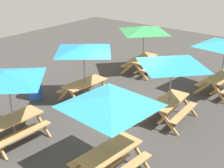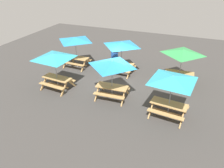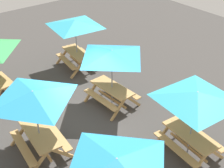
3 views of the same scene
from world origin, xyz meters
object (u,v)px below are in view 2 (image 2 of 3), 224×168
(picnic_table_4, at_px, (122,46))
(picnic_table_5, at_px, (172,82))
(picnic_table_1, at_px, (112,66))
(trash_bin_blue, at_px, (115,56))
(picnic_table_3, at_px, (183,54))
(picnic_table_0, at_px, (75,41))
(picnic_table_2, at_px, (54,59))

(picnic_table_4, bearing_deg, picnic_table_5, -39.74)
(picnic_table_1, relative_size, trash_bin_blue, 2.38)
(picnic_table_5, bearing_deg, picnic_table_4, 141.55)
(trash_bin_blue, bearing_deg, picnic_table_3, -18.48)
(picnic_table_0, xyz_separation_m, picnic_table_1, (4.10, -3.11, 0.00))
(picnic_table_1, distance_m, trash_bin_blue, 5.52)
(picnic_table_2, height_order, picnic_table_3, same)
(picnic_table_0, bearing_deg, picnic_table_4, 5.83)
(picnic_table_0, distance_m, trash_bin_blue, 3.33)
(picnic_table_0, height_order, picnic_table_2, same)
(picnic_table_4, relative_size, picnic_table_5, 0.83)
(picnic_table_1, bearing_deg, trash_bin_blue, 106.69)
(picnic_table_4, distance_m, trash_bin_blue, 2.50)
(picnic_table_1, xyz_separation_m, picnic_table_2, (-3.54, -0.24, 0.00))
(picnic_table_1, xyz_separation_m, trash_bin_blue, (-1.79, 5.00, -1.49))
(picnic_table_3, bearing_deg, trash_bin_blue, 158.65)
(picnic_table_3, xyz_separation_m, picnic_table_5, (-0.05, -3.85, 0.00))
(picnic_table_0, bearing_deg, picnic_table_3, 3.21)
(picnic_table_3, xyz_separation_m, picnic_table_4, (-4.00, 0.07, 0.00))
(picnic_table_3, relative_size, picnic_table_4, 1.00)
(picnic_table_2, xyz_separation_m, picnic_table_5, (6.83, -0.33, 0.00))
(picnic_table_2, relative_size, picnic_table_4, 1.21)
(picnic_table_0, distance_m, picnic_table_1, 5.14)
(picnic_table_2, relative_size, picnic_table_5, 1.00)
(picnic_table_5, bearing_deg, picnic_table_2, -176.35)
(picnic_table_1, height_order, picnic_table_5, same)
(picnic_table_0, relative_size, trash_bin_blue, 2.38)
(trash_bin_blue, bearing_deg, picnic_table_4, -55.27)
(picnic_table_1, bearing_deg, picnic_table_5, -12.85)
(picnic_table_1, height_order, picnic_table_2, same)
(picnic_table_1, height_order, picnic_table_4, same)
(picnic_table_4, xyz_separation_m, picnic_table_5, (3.94, -3.92, 0.00))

